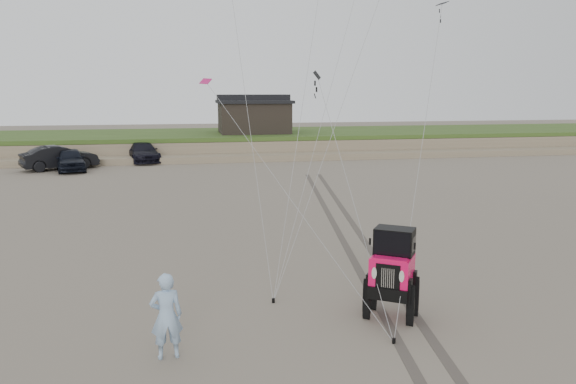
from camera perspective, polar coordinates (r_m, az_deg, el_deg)
name	(u,v)px	position (r m, az deg, el deg)	size (l,w,h in m)	color
ground	(363,313)	(14.56, 7.67, -12.07)	(160.00, 160.00, 0.00)	#6B6054
dune_ridge	(231,143)	(50.65, -5.80, 5.01)	(160.00, 14.25, 1.73)	#7A6B54
cabin	(254,116)	(50.19, -3.50, 7.76)	(6.40, 5.40, 3.35)	black
truck_a	(70,159)	(41.47, -21.25, 3.10)	(1.82, 4.53, 1.54)	black
truck_b	(60,158)	(42.40, -22.19, 3.26)	(1.76, 5.06, 1.67)	black
truck_c	(143,152)	(44.80, -14.54, 3.93)	(2.09, 5.13, 1.49)	black
jeep	(392,283)	(14.05, 10.49, -9.09)	(2.07, 4.80, 1.79)	#F90E56
man	(166,316)	(12.14, -12.25, -12.20)	(0.67, 0.44, 1.85)	#8EB8DB
stake_main	(273,301)	(15.05, -1.50, -10.96)	(0.08, 0.08, 0.12)	black
stake_aux	(394,341)	(13.04, 10.70, -14.64)	(0.08, 0.08, 0.12)	black
tire_tracks	(348,231)	(22.38, 6.10, -3.98)	(5.22, 29.74, 0.01)	#4C443D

